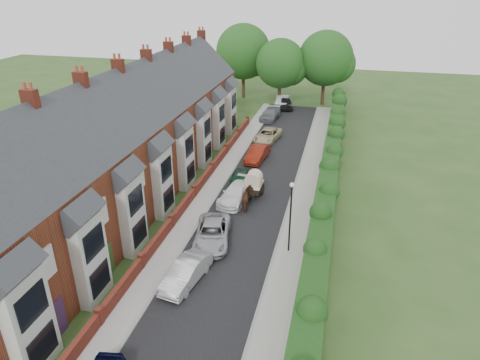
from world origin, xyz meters
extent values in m
plane|color=#2D4C1E|center=(0.00, 0.00, 0.00)|extent=(140.00, 140.00, 0.00)
cube|color=black|center=(-0.50, 11.00, 0.01)|extent=(6.00, 58.00, 0.02)
cube|color=gray|center=(3.60, 11.00, 0.06)|extent=(2.20, 58.00, 0.12)
cube|color=gray|center=(-4.35, 11.00, 0.06)|extent=(1.70, 58.00, 0.12)
cube|color=gray|center=(2.55, 11.00, 0.07)|extent=(0.18, 58.00, 0.13)
cube|color=gray|center=(-3.55, 11.00, 0.07)|extent=(0.18, 58.00, 0.13)
cube|color=black|center=(5.40, 11.00, 1.25)|extent=(1.50, 58.00, 2.50)
cube|color=brown|center=(-11.00, 10.00, 3.25)|extent=(8.00, 40.00, 6.50)
cube|color=#2B2F34|center=(-11.00, 10.00, 6.50)|extent=(8.00, 40.20, 8.00)
cube|color=silver|center=(-6.65, -8.10, 2.60)|extent=(0.70, 2.40, 5.20)
cube|color=black|center=(-6.28, -8.10, 1.40)|extent=(0.06, 1.80, 1.60)
cube|color=black|center=(-6.28, -8.10, 3.80)|extent=(0.06, 1.80, 1.60)
cube|color=#2B2F34|center=(-6.80, -8.10, 5.60)|extent=(1.70, 2.60, 1.70)
cube|color=#3F2D2D|center=(-6.96, -6.00, 1.05)|extent=(0.08, 0.90, 2.10)
cube|color=silver|center=(-6.95, -6.10, 4.40)|extent=(0.12, 1.20, 1.60)
cube|color=silver|center=(-6.65, -3.10, 2.60)|extent=(0.70, 2.40, 5.20)
cube|color=black|center=(-6.28, -3.10, 1.40)|extent=(0.06, 1.80, 1.60)
cube|color=black|center=(-6.28, -3.10, 3.80)|extent=(0.06, 1.80, 1.60)
cube|color=#2B2F34|center=(-6.80, -3.10, 5.60)|extent=(1.70, 2.60, 1.70)
cube|color=#3F2D2D|center=(-6.96, -1.00, 1.05)|extent=(0.08, 0.90, 2.10)
cube|color=silver|center=(-6.95, -1.10, 4.40)|extent=(0.12, 1.20, 1.60)
cube|color=silver|center=(-6.65, 1.90, 2.60)|extent=(0.70, 2.40, 5.20)
cube|color=black|center=(-6.28, 1.90, 1.40)|extent=(0.06, 1.80, 1.60)
cube|color=black|center=(-6.28, 1.90, 3.80)|extent=(0.06, 1.80, 1.60)
cube|color=#2B2F34|center=(-6.80, 1.90, 5.60)|extent=(1.70, 2.60, 1.70)
cube|color=#3F2D2D|center=(-6.96, 4.00, 1.05)|extent=(0.08, 0.90, 2.10)
cube|color=silver|center=(-6.95, 3.90, 4.40)|extent=(0.12, 1.20, 1.60)
cube|color=silver|center=(-6.65, 6.90, 2.60)|extent=(0.70, 2.40, 5.20)
cube|color=black|center=(-6.28, 6.90, 1.40)|extent=(0.06, 1.80, 1.60)
cube|color=black|center=(-6.28, 6.90, 3.80)|extent=(0.06, 1.80, 1.60)
cube|color=#2B2F34|center=(-6.80, 6.90, 5.60)|extent=(1.70, 2.60, 1.70)
cube|color=#3F2D2D|center=(-6.96, 9.00, 1.05)|extent=(0.08, 0.90, 2.10)
cube|color=silver|center=(-6.95, 8.90, 4.40)|extent=(0.12, 1.20, 1.60)
cube|color=silver|center=(-6.65, 11.90, 2.60)|extent=(0.70, 2.40, 5.20)
cube|color=black|center=(-6.28, 11.90, 1.40)|extent=(0.06, 1.80, 1.60)
cube|color=black|center=(-6.28, 11.90, 3.80)|extent=(0.06, 1.80, 1.60)
cube|color=#2B2F34|center=(-6.80, 11.90, 5.60)|extent=(1.70, 2.60, 1.70)
cube|color=#3F2D2D|center=(-6.96, 14.00, 1.05)|extent=(0.08, 0.90, 2.10)
cube|color=silver|center=(-6.95, 13.90, 4.40)|extent=(0.12, 1.20, 1.60)
cube|color=silver|center=(-6.65, 16.90, 2.60)|extent=(0.70, 2.40, 5.20)
cube|color=black|center=(-6.28, 16.90, 1.40)|extent=(0.06, 1.80, 1.60)
cube|color=black|center=(-6.28, 16.90, 3.80)|extent=(0.06, 1.80, 1.60)
cube|color=#2B2F34|center=(-6.80, 16.90, 5.60)|extent=(1.70, 2.60, 1.70)
cube|color=#3F2D2D|center=(-6.96, 19.00, 1.05)|extent=(0.08, 0.90, 2.10)
cube|color=silver|center=(-6.95, 18.90, 4.40)|extent=(0.12, 1.20, 1.60)
cube|color=silver|center=(-6.65, 21.90, 2.60)|extent=(0.70, 2.40, 5.20)
cube|color=black|center=(-6.28, 21.90, 1.40)|extent=(0.06, 1.80, 1.60)
cube|color=black|center=(-6.28, 21.90, 3.80)|extent=(0.06, 1.80, 1.60)
cube|color=#2B2F34|center=(-6.80, 21.90, 5.60)|extent=(1.70, 2.60, 1.70)
cube|color=#3F2D2D|center=(-6.96, 24.00, 1.05)|extent=(0.08, 0.90, 2.10)
cube|color=silver|center=(-6.95, 23.90, 4.40)|extent=(0.12, 1.20, 1.60)
cube|color=silver|center=(-6.65, 26.90, 2.60)|extent=(0.70, 2.40, 5.20)
cube|color=black|center=(-6.28, 26.90, 1.40)|extent=(0.06, 1.80, 1.60)
cube|color=black|center=(-6.28, 26.90, 3.80)|extent=(0.06, 1.80, 1.60)
cube|color=#2B2F34|center=(-6.80, 26.90, 5.60)|extent=(1.70, 2.60, 1.70)
cube|color=#3F2D2D|center=(-6.96, 29.00, 1.05)|extent=(0.08, 0.90, 2.10)
cube|color=silver|center=(-6.95, 28.90, 4.40)|extent=(0.12, 1.20, 1.60)
cube|color=maroon|center=(-11.00, 0.00, 10.30)|extent=(0.90, 0.50, 1.60)
cylinder|color=brown|center=(-11.20, 0.00, 11.25)|extent=(0.20, 0.20, 0.50)
cylinder|color=brown|center=(-10.80, 0.00, 11.25)|extent=(0.20, 0.20, 0.50)
cube|color=maroon|center=(-11.00, 5.00, 10.30)|extent=(0.90, 0.50, 1.60)
cylinder|color=brown|center=(-11.20, 5.00, 11.25)|extent=(0.20, 0.20, 0.50)
cylinder|color=brown|center=(-10.80, 5.00, 11.25)|extent=(0.20, 0.20, 0.50)
cube|color=maroon|center=(-11.00, 10.00, 10.30)|extent=(0.90, 0.50, 1.60)
cylinder|color=brown|center=(-11.20, 10.00, 11.25)|extent=(0.20, 0.20, 0.50)
cylinder|color=brown|center=(-10.80, 10.00, 11.25)|extent=(0.20, 0.20, 0.50)
cube|color=maroon|center=(-11.00, 15.00, 10.30)|extent=(0.90, 0.50, 1.60)
cylinder|color=brown|center=(-11.20, 15.00, 11.25)|extent=(0.20, 0.20, 0.50)
cylinder|color=brown|center=(-10.80, 15.00, 11.25)|extent=(0.20, 0.20, 0.50)
cube|color=maroon|center=(-11.00, 20.00, 10.30)|extent=(0.90, 0.50, 1.60)
cylinder|color=brown|center=(-11.20, 20.00, 11.25)|extent=(0.20, 0.20, 0.50)
cylinder|color=brown|center=(-10.80, 20.00, 11.25)|extent=(0.20, 0.20, 0.50)
cube|color=maroon|center=(-11.00, 25.00, 10.30)|extent=(0.90, 0.50, 1.60)
cylinder|color=brown|center=(-11.20, 25.00, 11.25)|extent=(0.20, 0.20, 0.50)
cylinder|color=brown|center=(-10.80, 25.00, 11.25)|extent=(0.20, 0.20, 0.50)
cube|color=maroon|center=(-11.00, 30.00, 10.30)|extent=(0.90, 0.50, 1.60)
cylinder|color=brown|center=(-11.20, 30.00, 11.25)|extent=(0.20, 0.20, 0.50)
cylinder|color=brown|center=(-10.80, 30.00, 11.25)|extent=(0.20, 0.20, 0.50)
cube|color=maroon|center=(-5.35, -7.50, 0.45)|extent=(0.30, 4.70, 0.90)
cube|color=maroon|center=(-5.35, -2.50, 0.45)|extent=(0.30, 4.70, 0.90)
cube|color=maroon|center=(-5.35, 2.50, 0.45)|extent=(0.30, 4.70, 0.90)
cube|color=maroon|center=(-5.35, 7.50, 0.45)|extent=(0.30, 4.70, 0.90)
cube|color=maroon|center=(-5.35, 12.50, 0.45)|extent=(0.30, 4.70, 0.90)
cube|color=maroon|center=(-5.35, 17.50, 0.45)|extent=(0.30, 4.70, 0.90)
cube|color=maroon|center=(-5.35, 22.50, 0.45)|extent=(0.30, 4.70, 0.90)
cube|color=maroon|center=(-5.35, 27.50, 0.45)|extent=(0.30, 4.70, 0.90)
cube|color=maroon|center=(-5.35, -5.00, 0.55)|extent=(0.35, 0.35, 1.10)
cube|color=maroon|center=(-5.35, 0.00, 0.55)|extent=(0.35, 0.35, 1.10)
cube|color=maroon|center=(-5.35, 5.00, 0.55)|extent=(0.35, 0.35, 1.10)
cube|color=maroon|center=(-5.35, 10.00, 0.55)|extent=(0.35, 0.35, 1.10)
cube|color=maroon|center=(-5.35, 15.00, 0.55)|extent=(0.35, 0.35, 1.10)
cube|color=maroon|center=(-5.35, 20.00, 0.55)|extent=(0.35, 0.35, 1.10)
cube|color=maroon|center=(-5.35, 25.00, 0.55)|extent=(0.35, 0.35, 1.10)
cube|color=maroon|center=(-5.35, 30.00, 0.55)|extent=(0.35, 0.35, 1.10)
cylinder|color=black|center=(3.40, 4.00, 2.40)|extent=(0.12, 0.12, 4.80)
cylinder|color=black|center=(3.40, 4.00, 4.85)|extent=(0.20, 0.20, 0.10)
sphere|color=silver|center=(3.40, 4.00, 5.00)|extent=(0.32, 0.32, 0.32)
cylinder|color=#332316|center=(-3.00, 40.00, 2.38)|extent=(0.50, 0.50, 4.75)
sphere|color=#1A4C19|center=(-3.00, 40.00, 5.89)|extent=(6.80, 6.80, 6.80)
sphere|color=#1A4C19|center=(-1.64, 40.30, 5.23)|extent=(4.76, 4.76, 4.76)
cylinder|color=#332316|center=(3.00, 42.00, 2.62)|extent=(0.50, 0.50, 5.25)
sphere|color=#1A4C19|center=(3.00, 42.00, 6.51)|extent=(7.60, 7.60, 7.60)
sphere|color=#1A4C19|center=(4.52, 42.30, 5.78)|extent=(5.32, 5.32, 5.32)
cylinder|color=#332316|center=(-9.00, 43.00, 2.75)|extent=(0.50, 0.50, 5.50)
sphere|color=#1A4C19|center=(-9.00, 43.00, 6.82)|extent=(8.00, 8.00, 8.00)
sphere|color=#1A4C19|center=(-7.40, 43.30, 6.05)|extent=(5.60, 5.60, 5.60)
imported|color=silver|center=(-2.15, -0.60, 0.70)|extent=(2.19, 4.45, 1.40)
imported|color=#B1B3B9|center=(-1.90, 3.93, 0.70)|extent=(3.26, 5.39, 1.40)
imported|color=white|center=(-1.76, 10.21, 0.70)|extent=(2.70, 5.09, 1.40)
imported|color=#10361D|center=(-2.12, 12.60, 0.70)|extent=(1.95, 4.23, 1.41)
imported|color=maroon|center=(-1.84, 19.10, 0.73)|extent=(1.96, 4.55, 1.46)
imported|color=#C6B98F|center=(-1.87, 24.92, 0.66)|extent=(2.91, 5.05, 1.32)
imported|color=slate|center=(-2.99, 33.00, 0.71)|extent=(2.44, 5.07, 1.43)
imported|color=black|center=(-1.85, 38.60, 0.77)|extent=(2.75, 4.78, 1.53)
imported|color=#4E2A1C|center=(-0.57, 9.11, 0.86)|extent=(1.37, 2.20, 1.72)
cube|color=black|center=(-0.57, 11.29, 0.88)|extent=(1.25, 2.08, 0.52)
cylinder|color=#C5B599|center=(-0.57, 11.29, 1.61)|extent=(1.35, 1.30, 1.35)
cube|color=#C5B599|center=(-0.57, 11.29, 1.14)|extent=(1.37, 2.13, 0.04)
cylinder|color=black|center=(-1.24, 11.92, 0.47)|extent=(0.08, 0.94, 0.94)
cylinder|color=black|center=(0.11, 11.92, 0.47)|extent=(0.08, 0.94, 0.94)
cylinder|color=black|center=(-0.93, 10.15, 0.94)|extent=(0.06, 1.87, 0.06)
cylinder|color=black|center=(-0.20, 10.15, 0.94)|extent=(0.06, 1.87, 0.06)
imported|color=silver|center=(-2.38, 39.24, 0.76)|extent=(1.62, 4.61, 1.52)
camera|label=1|loc=(5.93, -19.95, 16.68)|focal=32.00mm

